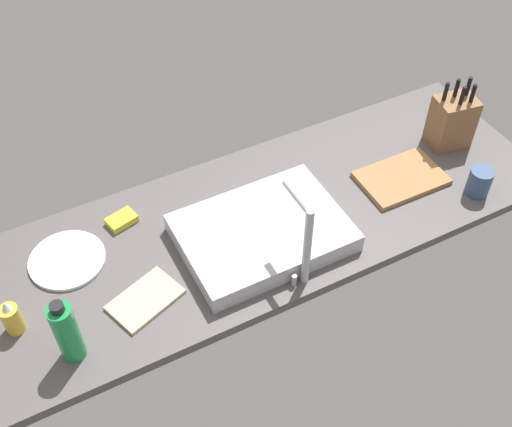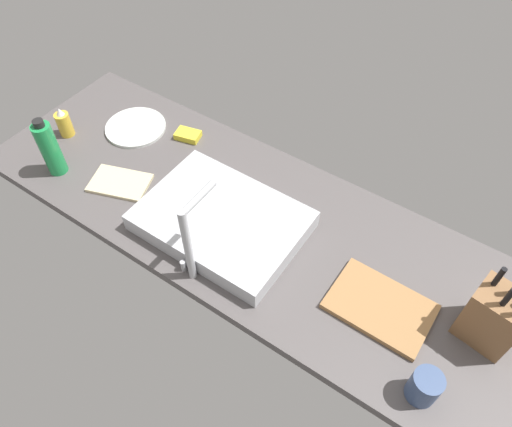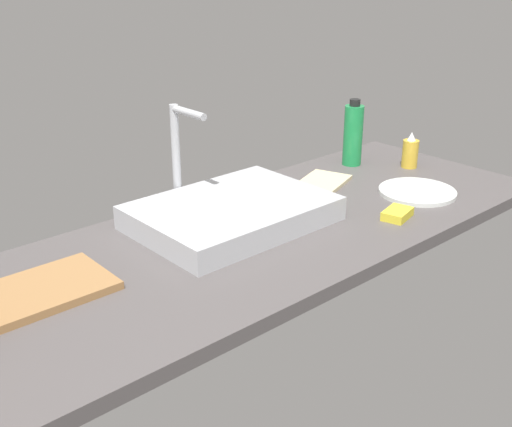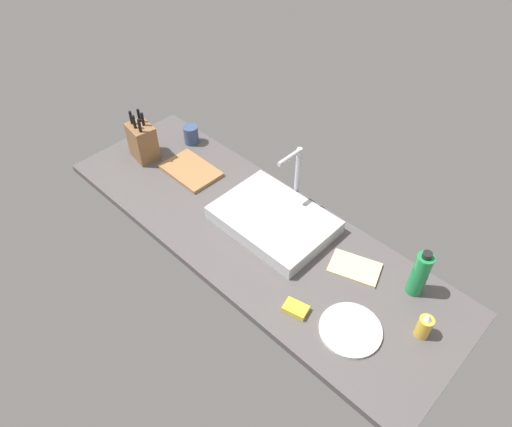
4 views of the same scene
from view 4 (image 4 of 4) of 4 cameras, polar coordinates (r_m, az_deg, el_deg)
countertop_slab at (r=206.06cm, az=-0.38°, el=-2.20°), size 191.06×64.43×3.50cm
sink_basin at (r=204.26cm, az=2.13°, el=-0.76°), size 49.82×35.90×6.39cm
faucet at (r=206.40cm, az=4.87°, el=4.98°), size 5.50×14.33×29.38cm
knife_block at (r=242.99cm, az=-13.60°, el=8.51°), size 14.98×12.53×25.51cm
cutting_board at (r=234.46cm, az=-7.93°, el=5.20°), size 28.33×19.31×1.80cm
soap_bottle at (r=179.34cm, az=19.77°, el=-12.75°), size 5.27×5.27×12.03cm
water_bottle at (r=186.00cm, az=19.27°, el=-6.93°), size 6.39×6.39×22.20cm
dinner_plate at (r=177.13cm, az=11.39°, el=-13.67°), size 22.82×22.82×1.20cm
dish_towel at (r=194.04cm, az=11.89°, el=-6.47°), size 22.95×18.58×1.20cm
coffee_mug at (r=251.50cm, az=-7.89°, el=9.46°), size 7.62×7.62×9.67cm
dish_sponge at (r=178.46cm, az=4.85°, el=-11.45°), size 10.18×7.99×2.40cm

